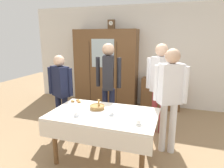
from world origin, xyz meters
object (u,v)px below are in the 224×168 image
(book_stack, at_px, (162,77))
(person_beside_shelf, at_px, (61,87))
(tea_cup_near_right, at_px, (112,113))
(person_near_right_end, at_px, (160,80))
(mantel_clock, at_px, (111,24))
(person_behind_table_right, at_px, (170,91))
(bookshelf_low, at_px, (161,94))
(pastry_plate, at_px, (76,102))
(tea_cup_center, at_px, (77,114))
(spoon_far_right, at_px, (87,112))
(person_by_cabinet, at_px, (108,78))
(spoon_mid_left, at_px, (143,119))
(tea_cup_mid_right, at_px, (138,122))
(bread_basket, at_px, (97,107))
(dining_table, at_px, (103,121))
(wall_cabinet, at_px, (106,68))

(book_stack, relative_size, person_beside_shelf, 0.14)
(tea_cup_near_right, distance_m, person_near_right_end, 1.37)
(mantel_clock, xyz_separation_m, person_behind_table_right, (1.65, -2.01, -1.14))
(tea_cup_near_right, bearing_deg, person_beside_shelf, 153.23)
(bookshelf_low, xyz_separation_m, pastry_plate, (-1.23, -2.33, 0.38))
(book_stack, xyz_separation_m, person_behind_table_right, (0.29, -2.06, 0.18))
(tea_cup_center, distance_m, spoon_far_right, 0.20)
(person_by_cabinet, bearing_deg, person_near_right_end, 9.61)
(spoon_far_right, bearing_deg, tea_cup_center, -112.60)
(mantel_clock, height_order, book_stack, mantel_clock)
(bookshelf_low, bearing_deg, spoon_mid_left, -90.51)
(book_stack, height_order, person_behind_table_right, person_behind_table_right)
(tea_cup_mid_right, relative_size, spoon_far_right, 1.09)
(mantel_clock, distance_m, bread_basket, 2.85)
(dining_table, distance_m, mantel_clock, 3.09)
(bookshelf_low, height_order, person_by_cabinet, person_by_cabinet)
(bookshelf_low, relative_size, person_behind_table_right, 0.59)
(bread_basket, relative_size, person_near_right_end, 0.14)
(bread_basket, distance_m, person_beside_shelf, 1.06)
(book_stack, bearing_deg, spoon_far_right, -108.20)
(tea_cup_mid_right, distance_m, person_behind_table_right, 0.88)
(wall_cabinet, xyz_separation_m, mantel_clock, (0.17, -0.00, 1.15))
(mantel_clock, bearing_deg, person_behind_table_right, -50.67)
(person_near_right_end, bearing_deg, wall_cabinet, 139.34)
(tea_cup_mid_right, xyz_separation_m, spoon_far_right, (-0.81, 0.18, -0.02))
(dining_table, bearing_deg, wall_cabinet, 109.18)
(person_near_right_end, bearing_deg, pastry_plate, -145.12)
(book_stack, xyz_separation_m, person_beside_shelf, (-1.73, -2.02, 0.07))
(tea_cup_center, xyz_separation_m, person_by_cabinet, (0.04, 1.25, 0.28))
(book_stack, relative_size, tea_cup_near_right, 1.67)
(tea_cup_near_right, xyz_separation_m, pastry_plate, (-0.75, 0.32, -0.02))
(mantel_clock, distance_m, person_beside_shelf, 2.37)
(tea_cup_mid_right, bearing_deg, mantel_clock, 115.08)
(spoon_mid_left, bearing_deg, pastry_plate, 164.85)
(spoon_far_right, height_order, person_near_right_end, person_near_right_end)
(tea_cup_center, distance_m, person_behind_table_right, 1.48)
(tea_cup_near_right, relative_size, person_behind_table_right, 0.08)
(dining_table, height_order, wall_cabinet, wall_cabinet)
(mantel_clock, relative_size, bookshelf_low, 0.24)
(dining_table, height_order, tea_cup_near_right, tea_cup_near_right)
(person_beside_shelf, bearing_deg, bread_basket, -25.85)
(bookshelf_low, xyz_separation_m, person_near_right_end, (0.07, -1.42, 0.68))
(spoon_mid_left, bearing_deg, tea_cup_mid_right, -101.78)
(bookshelf_low, relative_size, tea_cup_center, 7.73)
(mantel_clock, relative_size, book_stack, 1.11)
(tea_cup_mid_right, bearing_deg, dining_table, 161.13)
(pastry_plate, bearing_deg, bookshelf_low, 62.15)
(bread_basket, xyz_separation_m, person_behind_table_right, (1.07, 0.42, 0.24))
(mantel_clock, bearing_deg, book_stack, 2.15)
(wall_cabinet, distance_m, person_behind_table_right, 2.71)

